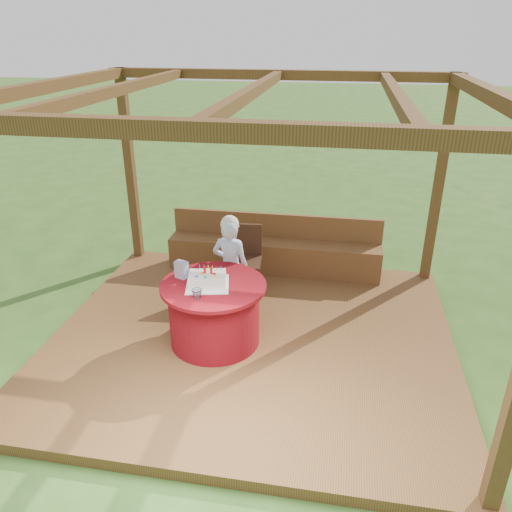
{
  "coord_description": "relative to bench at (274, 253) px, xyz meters",
  "views": [
    {
      "loc": [
        0.89,
        -4.73,
        3.33
      ],
      "look_at": [
        0.0,
        0.25,
        1.0
      ],
      "focal_mm": 35.0,
      "sensor_mm": 36.0,
      "label": 1
    }
  ],
  "objects": [
    {
      "name": "bench",
      "position": [
        0.0,
        0.0,
        0.0
      ],
      "size": [
        3.0,
        0.42,
        0.8
      ],
      "color": "brown",
      "rests_on": "deck"
    },
    {
      "name": "ground",
      "position": [
        0.0,
        -1.72,
        -0.38
      ],
      "size": [
        60.0,
        60.0,
        0.0
      ],
      "primitive_type": "plane",
      "color": "#2F551C",
      "rests_on": "ground"
    },
    {
      "name": "pergola",
      "position": [
        0.0,
        -1.72,
        2.02
      ],
      "size": [
        4.5,
        4.0,
        2.72
      ],
      "color": "brown",
      "rests_on": "deck"
    },
    {
      "name": "deck",
      "position": [
        0.0,
        -1.72,
        -0.32
      ],
      "size": [
        4.5,
        4.0,
        0.12
      ],
      "primitive_type": "cube",
      "color": "brown",
      "rests_on": "ground"
    },
    {
      "name": "birthday_cake",
      "position": [
        -0.44,
        -1.93,
        0.51
      ],
      "size": [
        0.53,
        0.53,
        0.19
      ],
      "color": "white",
      "rests_on": "table"
    },
    {
      "name": "chair",
      "position": [
        -0.3,
        -0.69,
        0.24
      ],
      "size": [
        0.49,
        0.49,
        0.9
      ],
      "color": "#371F11",
      "rests_on": "deck"
    },
    {
      "name": "gift_bag",
      "position": [
        -0.76,
        -1.81,
        0.55
      ],
      "size": [
        0.16,
        0.13,
        0.19
      ],
      "primitive_type": "cube",
      "rotation": [
        0.0,
        0.0,
        -0.36
      ],
      "color": "#BF7BA2",
      "rests_on": "table"
    },
    {
      "name": "drinking_glass",
      "position": [
        -0.47,
        -2.22,
        0.5
      ],
      "size": [
        0.11,
        0.11,
        0.1
      ],
      "primitive_type": "imported",
      "rotation": [
        0.0,
        0.0,
        -0.07
      ],
      "color": "white",
      "rests_on": "table"
    },
    {
      "name": "table",
      "position": [
        -0.39,
        -1.9,
        0.1
      ],
      "size": [
        1.14,
        1.14,
        0.72
      ],
      "color": "maroon",
      "rests_on": "deck"
    },
    {
      "name": "elderly_woman",
      "position": [
        -0.34,
        -1.26,
        0.37
      ],
      "size": [
        0.48,
        0.35,
        1.26
      ],
      "color": "#A8D1F9",
      "rests_on": "deck"
    }
  ]
}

